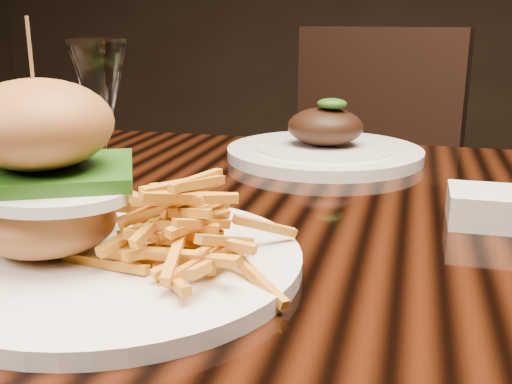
% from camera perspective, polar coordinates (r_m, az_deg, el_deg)
% --- Properties ---
extents(dining_table, '(1.60, 0.90, 0.75)m').
position_cam_1_polar(dining_table, '(0.72, 7.44, -8.20)').
color(dining_table, black).
rests_on(dining_table, ground).
extents(burger_plate, '(0.33, 0.33, 0.22)m').
position_cam_1_polar(burger_plate, '(0.54, -14.18, -1.47)').
color(burger_plate, white).
rests_on(burger_plate, dining_table).
extents(ramekin, '(0.09, 0.09, 0.04)m').
position_cam_1_polar(ramekin, '(0.71, 21.05, -1.34)').
color(ramekin, white).
rests_on(ramekin, dining_table).
extents(wine_glass, '(0.07, 0.07, 0.20)m').
position_cam_1_polar(wine_glass, '(0.75, -14.66, 10.00)').
color(wine_glass, white).
rests_on(wine_glass, dining_table).
extents(water_tumbler, '(0.07, 0.07, 0.10)m').
position_cam_1_polar(water_tumbler, '(0.81, -21.81, 3.03)').
color(water_tumbler, white).
rests_on(water_tumbler, dining_table).
extents(far_dish, '(0.32, 0.32, 0.10)m').
position_cam_1_polar(far_dish, '(0.98, 6.55, 4.27)').
color(far_dish, white).
rests_on(far_dish, dining_table).
extents(chair_far, '(0.57, 0.58, 0.95)m').
position_cam_1_polar(chair_far, '(1.60, 9.64, 0.30)').
color(chair_far, black).
rests_on(chair_far, ground).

